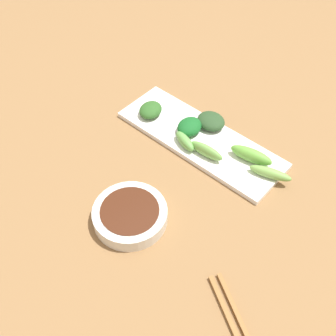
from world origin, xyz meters
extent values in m
cube|color=olive|center=(0.00, 0.00, 0.01)|extent=(2.10, 2.10, 0.02)
cylinder|color=silver|center=(-0.15, -0.03, 0.04)|extent=(0.15, 0.15, 0.03)
cylinder|color=#462213|center=(-0.15, -0.03, 0.04)|extent=(0.11, 0.11, 0.02)
cube|color=white|center=(0.11, 0.01, 0.03)|extent=(0.13, 0.40, 0.01)
ellipsoid|color=#6CA74B|center=(0.07, -0.04, 0.05)|extent=(0.03, 0.08, 0.03)
ellipsoid|color=#2C5D23|center=(0.09, 0.15, 0.05)|extent=(0.07, 0.06, 0.03)
ellipsoid|color=#64A74F|center=(0.06, 0.02, 0.04)|extent=(0.04, 0.07, 0.03)
ellipsoid|color=#63A83D|center=(0.12, -0.12, 0.05)|extent=(0.05, 0.10, 0.03)
ellipsoid|color=#274625|center=(0.15, 0.01, 0.05)|extent=(0.06, 0.07, 0.03)
ellipsoid|color=#175D24|center=(0.10, 0.04, 0.05)|extent=(0.07, 0.06, 0.03)
ellipsoid|color=#74A84D|center=(0.11, -0.17, 0.04)|extent=(0.05, 0.09, 0.02)
cube|color=olive|center=(-0.19, -0.33, 0.02)|extent=(0.12, 0.20, 0.01)
camera|label=1|loc=(-0.46, -0.40, 0.73)|focal=46.21mm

